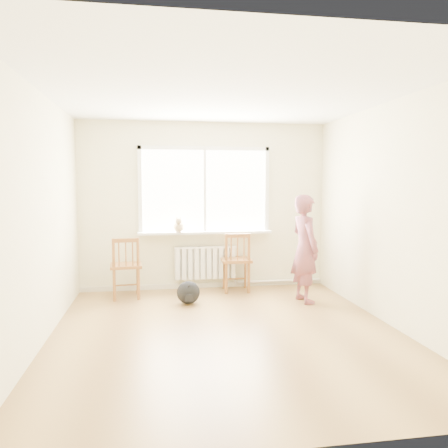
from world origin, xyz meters
name	(u,v)px	position (x,y,z in m)	size (l,w,h in m)	color
floor	(227,333)	(0.00, 0.00, 0.00)	(4.50, 4.50, 0.00)	olive
ceiling	(227,93)	(0.00, 0.00, 2.70)	(4.50, 4.50, 0.00)	white
back_wall	(205,206)	(0.00, 2.25, 1.35)	(4.00, 0.01, 2.70)	beige
window	(205,187)	(0.00, 2.22, 1.66)	(2.12, 0.05, 1.42)	white
windowsill	(205,232)	(0.00, 2.14, 0.93)	(2.15, 0.22, 0.04)	white
radiator	(205,262)	(0.00, 2.16, 0.44)	(1.00, 0.12, 0.55)	white
heating_pipe	(279,281)	(1.25, 2.19, 0.08)	(0.04, 0.04, 1.40)	silver
baseboard	(205,285)	(0.00, 2.23, 0.04)	(4.00, 0.03, 0.08)	beige
chair_left	(126,268)	(-1.24, 1.74, 0.47)	(0.49, 0.47, 0.93)	#965D2B
chair_right	(237,262)	(0.47, 1.90, 0.48)	(0.49, 0.47, 0.94)	#965D2B
person	(305,249)	(1.33, 1.16, 0.78)	(0.57, 0.37, 1.56)	#C94378
cat	(179,226)	(-0.43, 2.05, 1.05)	(0.18, 0.39, 0.26)	beige
backpack	(188,292)	(-0.35, 1.30, 0.16)	(0.33, 0.25, 0.33)	black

